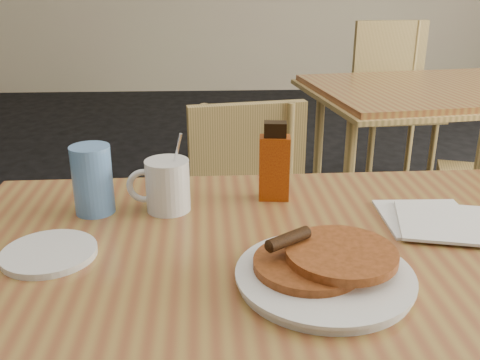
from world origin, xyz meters
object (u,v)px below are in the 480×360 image
neighbor_table (450,95)px  chair_main_far (249,215)px  pancake_plate (324,270)px  syrup_bottle (274,164)px  blue_tumbler (93,180)px  coffee_mug (166,185)px  chair_neighbor_far (392,90)px  main_table (273,275)px

neighbor_table → chair_main_far: 1.24m
pancake_plate → syrup_bottle: 0.35m
syrup_bottle → blue_tumbler: syrup_bottle is taller
coffee_mug → chair_main_far: bearing=47.8°
chair_neighbor_far → syrup_bottle: (-0.91, -1.98, 0.26)m
blue_tumbler → pancake_plate: bearing=-34.3°
chair_main_far → coffee_mug: size_ratio=4.92×
pancake_plate → blue_tumbler: bearing=145.7°
chair_neighbor_far → pancake_plate: size_ratio=3.37×
chair_neighbor_far → syrup_bottle: chair_neighbor_far is taller
chair_main_far → chair_neighbor_far: (0.93, 1.53, 0.08)m
neighbor_table → pancake_plate: 1.79m
chair_main_far → chair_neighbor_far: 1.79m
main_table → neighbor_table: bearing=57.3°
neighbor_table → coffee_mug: size_ratio=7.85×
syrup_bottle → coffee_mug: bearing=-162.3°
main_table → blue_tumbler: 0.42m
chair_neighbor_far → blue_tumbler: bearing=-127.1°
neighbor_table → chair_main_far: chair_main_far is taller
neighbor_table → syrup_bottle: syrup_bottle is taller
main_table → coffee_mug: 0.30m
neighbor_table → pancake_plate: bearing=-119.2°
coffee_mug → chair_neighbor_far: bearing=40.6°
main_table → chair_neighbor_far: bearing=67.2°
chair_main_far → pancake_plate: bearing=-95.3°
pancake_plate → syrup_bottle: bearing=97.4°
coffee_mug → pancake_plate: bearing=-66.9°
pancake_plate → blue_tumbler: size_ratio=2.01×
main_table → chair_neighbor_far: chair_neighbor_far is taller
main_table → chair_main_far: 0.74m
pancake_plate → coffee_mug: size_ratio=1.68×
chair_main_far → syrup_bottle: size_ratio=4.86×
main_table → pancake_plate: size_ratio=4.38×
chair_main_far → pancake_plate: chair_main_far is taller
main_table → pancake_plate: (0.07, -0.09, 0.06)m
pancake_plate → syrup_bottle: (-0.04, 0.34, 0.06)m
chair_neighbor_far → blue_tumbler: size_ratio=6.76×
chair_neighbor_far → pancake_plate: bearing=-115.2°
syrup_bottle → blue_tumbler: bearing=-166.5°
chair_neighbor_far → pancake_plate: chair_neighbor_far is taller
pancake_plate → main_table: bearing=128.4°
neighbor_table → blue_tumbler: blue_tumbler is taller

